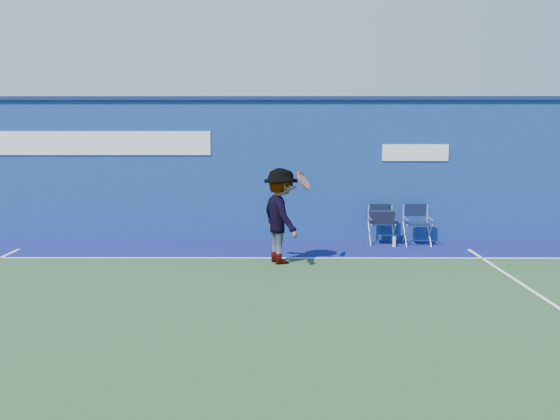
{
  "coord_description": "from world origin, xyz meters",
  "views": [
    {
      "loc": [
        0.77,
        -7.61,
        2.41
      ],
      "look_at": [
        0.73,
        2.6,
        1.0
      ],
      "focal_mm": 38.0,
      "sensor_mm": 36.0,
      "label": 1
    }
  ],
  "objects_px": {
    "water_bottle": "(394,242)",
    "tennis_player": "(281,216)",
    "directors_chair_right": "(417,233)",
    "directors_chair_left": "(381,228)"
  },
  "relations": [
    {
      "from": "tennis_player",
      "to": "directors_chair_left",
      "type": "bearing_deg",
      "value": 38.83
    },
    {
      "from": "water_bottle",
      "to": "tennis_player",
      "type": "relative_size",
      "value": 0.12
    },
    {
      "from": "directors_chair_right",
      "to": "directors_chair_left",
      "type": "bearing_deg",
      "value": 174.26
    },
    {
      "from": "directors_chair_right",
      "to": "water_bottle",
      "type": "bearing_deg",
      "value": -159.09
    },
    {
      "from": "water_bottle",
      "to": "directors_chair_right",
      "type": "bearing_deg",
      "value": 20.91
    },
    {
      "from": "water_bottle",
      "to": "tennis_player",
      "type": "xyz_separation_m",
      "value": [
        -2.32,
        -1.42,
        0.75
      ]
    },
    {
      "from": "directors_chair_right",
      "to": "water_bottle",
      "type": "relative_size",
      "value": 3.97
    },
    {
      "from": "directors_chair_left",
      "to": "directors_chair_right",
      "type": "distance_m",
      "value": 0.74
    },
    {
      "from": "directors_chair_right",
      "to": "tennis_player",
      "type": "bearing_deg",
      "value": -150.24
    },
    {
      "from": "tennis_player",
      "to": "directors_chair_right",
      "type": "bearing_deg",
      "value": 29.76
    }
  ]
}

